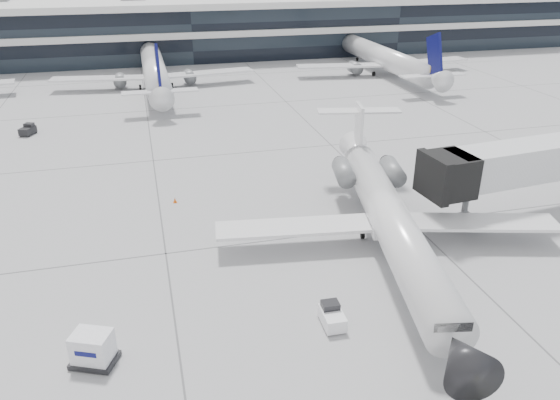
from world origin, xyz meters
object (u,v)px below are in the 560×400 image
object	(u,v)px
baggage_tug	(332,316)
regional_jet	(389,216)
jet_bridge	(545,159)
cargo_uld	(93,349)

from	to	relation	value
baggage_tug	regional_jet	bearing A→B (deg)	49.74
regional_jet	jet_bridge	xyz separation A→B (m)	(14.77, 2.26, 2.24)
jet_bridge	baggage_tug	world-z (taller)	jet_bridge
jet_bridge	cargo_uld	world-z (taller)	jet_bridge
regional_jet	cargo_uld	bearing A→B (deg)	-147.73
regional_jet	cargo_uld	world-z (taller)	regional_jet
regional_jet	cargo_uld	distance (m)	22.37
regional_jet	baggage_tug	world-z (taller)	regional_jet
jet_bridge	regional_jet	bearing A→B (deg)	-177.22
regional_jet	jet_bridge	size ratio (longest dim) A/B	1.57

